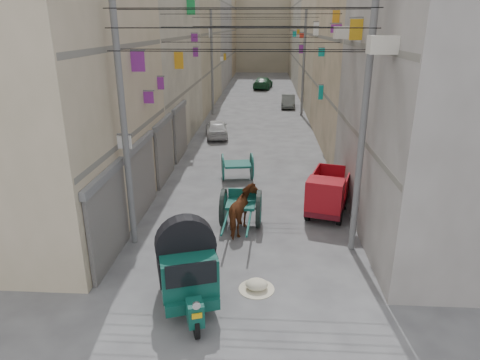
# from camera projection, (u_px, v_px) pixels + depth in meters

# --- Properties ---
(building_row_left) EXTENTS (8.00, 62.00, 14.00)m
(building_row_left) POSITION_uv_depth(u_px,v_px,m) (172.00, 30.00, 38.83)
(building_row_left) COLOR #C0AC91
(building_row_left) RESTS_ON ground
(building_row_right) EXTENTS (8.00, 62.00, 14.00)m
(building_row_right) POSITION_uv_depth(u_px,v_px,m) (349.00, 30.00, 37.93)
(building_row_right) COLOR #9F9995
(building_row_right) RESTS_ON ground
(end_cap_building) EXTENTS (22.00, 10.00, 13.00)m
(end_cap_building) POSITION_uv_depth(u_px,v_px,m) (263.00, 28.00, 68.27)
(end_cap_building) COLOR #B0A28B
(end_cap_building) RESTS_ON ground
(shutters_left) EXTENTS (0.18, 14.40, 2.88)m
(shutters_left) POSITION_uv_depth(u_px,v_px,m) (155.00, 161.00, 18.01)
(shutters_left) COLOR #47484C
(shutters_left) RESTS_ON ground
(signboards) EXTENTS (8.22, 40.52, 5.67)m
(signboards) POSITION_uv_depth(u_px,v_px,m) (255.00, 81.00, 27.71)
(signboards) COLOR red
(signboards) RESTS_ON ground
(ac_units) EXTENTS (0.70, 6.55, 3.35)m
(ac_units) POSITION_uv_depth(u_px,v_px,m) (364.00, 6.00, 13.01)
(ac_units) COLOR beige
(ac_units) RESTS_ON ground
(utility_poles) EXTENTS (7.40, 22.20, 8.00)m
(utility_poles) POSITION_uv_depth(u_px,v_px,m) (253.00, 81.00, 23.15)
(utility_poles) COLOR slate
(utility_poles) RESTS_ON ground
(overhead_cables) EXTENTS (7.40, 22.52, 1.12)m
(overhead_cables) POSITION_uv_depth(u_px,v_px,m) (252.00, 28.00, 19.77)
(overhead_cables) COLOR black
(overhead_cables) RESTS_ON ground
(auto_rickshaw) EXTENTS (2.05, 2.77, 1.88)m
(auto_rickshaw) POSITION_uv_depth(u_px,v_px,m) (187.00, 266.00, 10.87)
(auto_rickshaw) COLOR black
(auto_rickshaw) RESTS_ON ground
(tonga_cart) EXTENTS (1.50, 3.08, 1.37)m
(tonga_cart) POSITION_uv_depth(u_px,v_px,m) (241.00, 208.00, 15.32)
(tonga_cart) COLOR black
(tonga_cart) RESTS_ON ground
(mini_truck) EXTENTS (2.11, 3.23, 1.68)m
(mini_truck) POSITION_uv_depth(u_px,v_px,m) (327.00, 196.00, 16.11)
(mini_truck) COLOR black
(mini_truck) RESTS_ON ground
(second_cart) EXTENTS (1.61, 1.47, 1.26)m
(second_cart) POSITION_uv_depth(u_px,v_px,m) (237.00, 166.00, 20.01)
(second_cart) COLOR #124F45
(second_cart) RESTS_ON ground
(feed_sack) EXTENTS (0.62, 0.49, 0.31)m
(feed_sack) POSITION_uv_depth(u_px,v_px,m) (257.00, 284.00, 11.76)
(feed_sack) COLOR beige
(feed_sack) RESTS_ON ground
(horse) EXTENTS (1.14, 1.98, 1.57)m
(horse) POSITION_uv_depth(u_px,v_px,m) (244.00, 211.00, 14.86)
(horse) COLOR #5B2F15
(horse) RESTS_ON ground
(distant_car_white) EXTENTS (1.85, 3.54, 1.15)m
(distant_car_white) POSITION_uv_depth(u_px,v_px,m) (217.00, 128.00, 27.71)
(distant_car_white) COLOR silver
(distant_car_white) RESTS_ON ground
(distant_car_grey) EXTENTS (1.28, 3.38, 1.10)m
(distant_car_grey) POSITION_uv_depth(u_px,v_px,m) (288.00, 101.00, 37.77)
(distant_car_grey) COLOR #4F5451
(distant_car_grey) RESTS_ON ground
(distant_car_green) EXTENTS (2.43, 4.69, 1.30)m
(distant_car_green) POSITION_uv_depth(u_px,v_px,m) (263.00, 83.00, 48.90)
(distant_car_green) COLOR #1A4D2C
(distant_car_green) RESTS_ON ground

